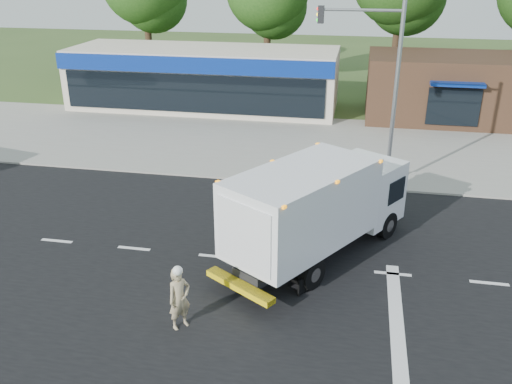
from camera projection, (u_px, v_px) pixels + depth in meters
ground at (302, 265)px, 18.26m from camera, size 120.00×120.00×0.00m
road_asphalt at (302, 265)px, 18.26m from camera, size 60.00×14.00×0.02m
sidewalk at (321, 176)px, 25.64m from camera, size 60.00×2.40×0.12m
parking_apron at (329, 140)px, 30.89m from camera, size 60.00×9.00×0.02m
lane_markings at (340, 291)px, 16.81m from camera, size 55.20×7.00×0.01m
ems_box_truck at (318, 204)px, 17.97m from camera, size 6.23×7.92×3.48m
emergency_worker at (179, 298)px, 14.85m from camera, size 0.77×0.80×1.96m
retail_strip_mall at (204, 78)px, 36.98m from camera, size 18.00×6.20×4.00m
brown_storefront at (448, 87)px, 34.29m from camera, size 10.00×6.70×4.00m
traffic_signal_pole at (381, 77)px, 22.76m from camera, size 3.51×0.25×8.00m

